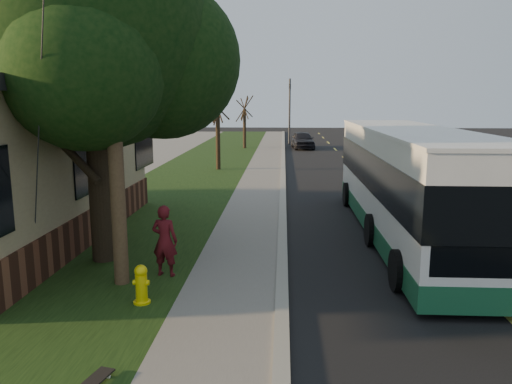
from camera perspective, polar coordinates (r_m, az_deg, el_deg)
ground at (r=9.41m, az=2.97°, el=-13.27°), size 120.00×120.00×0.00m
road at (r=19.41m, az=14.97°, el=-1.08°), size 8.00×80.00×0.01m
curb at (r=18.98m, az=3.08°, el=-0.82°), size 0.25×80.00×0.12m
sidewalk at (r=19.01m, az=0.06°, el=-0.85°), size 2.00×80.00×0.08m
grass_verge at (r=19.51m, az=-10.25°, el=-0.74°), size 5.00×80.00×0.07m
fire_hydrant at (r=9.60m, az=-12.98°, el=-10.25°), size 0.32×0.32×0.74m
utility_pole at (r=10.19m, az=-16.34°, el=14.82°), size 2.86×3.21×9.07m
leafy_tree at (r=12.08m, az=-17.83°, el=16.57°), size 6.30×6.00×7.80m
bare_tree_near at (r=26.89m, az=-4.38°, el=7.01°), size 1.38×1.21×4.31m
bare_tree_far at (r=38.77m, az=-1.32°, el=7.90°), size 1.38×1.21×4.03m
traffic_signal at (r=42.62m, az=3.86°, el=9.68°), size 0.18×0.22×5.50m
transit_bus at (r=14.33m, az=17.20°, el=1.29°), size 2.57×11.16×3.02m
skateboarder at (r=10.82m, az=-10.39°, el=-5.49°), size 0.62×0.46×1.55m
dumpster at (r=20.13m, az=-22.88°, el=0.99°), size 1.66×1.35×1.41m
distant_car at (r=39.31m, az=5.34°, el=5.95°), size 1.93×4.07×1.34m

